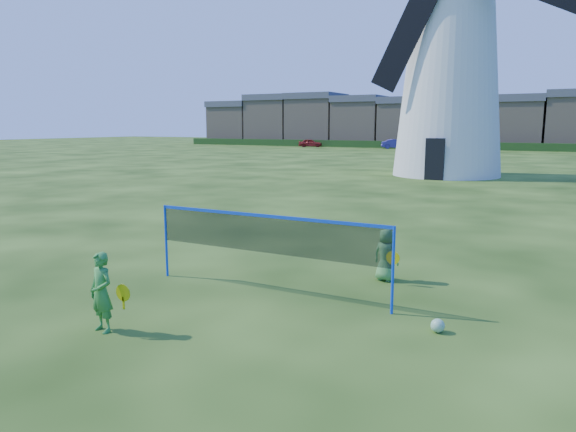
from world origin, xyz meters
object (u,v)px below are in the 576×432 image
(windmill, at_px, (451,63))
(car_left, at_px, (310,143))
(player_girl, at_px, (102,292))
(car_right, at_px, (396,144))
(badminton_net, at_px, (267,236))
(player_boy, at_px, (386,255))
(play_ball, at_px, (438,326))

(windmill, bearing_deg, car_left, 126.61)
(player_girl, height_order, car_right, car_right)
(badminton_net, bearing_deg, player_girl, -114.03)
(windmill, bearing_deg, car_right, 111.24)
(player_boy, bearing_deg, player_girl, 67.77)
(car_left, bearing_deg, windmill, -160.43)
(badminton_net, xyz_separation_m, play_ball, (3.39, -0.47, -1.03))
(player_girl, bearing_deg, player_boy, 66.84)
(badminton_net, distance_m, player_girl, 3.23)
(player_girl, relative_size, play_ball, 5.82)
(windmill, bearing_deg, play_ball, -78.53)
(player_girl, bearing_deg, car_right, 112.42)
(play_ball, bearing_deg, windmill, 101.47)
(player_boy, xyz_separation_m, car_left, (-31.41, 61.77, 0.04))
(player_boy, relative_size, car_right, 0.28)
(play_ball, relative_size, car_left, 0.06)
(car_right, bearing_deg, play_ball, 173.55)
(car_right, bearing_deg, player_girl, 169.20)
(play_ball, height_order, car_left, car_left)
(player_girl, height_order, play_ball, player_girl)
(windmill, xyz_separation_m, play_ball, (5.49, -27.07, -6.99))
(car_left, bearing_deg, car_right, -105.42)
(car_left, bearing_deg, player_boy, -170.09)
(car_left, bearing_deg, badminton_net, -172.08)
(windmill, distance_m, car_left, 46.61)
(windmill, relative_size, car_left, 5.97)
(badminton_net, bearing_deg, car_left, 114.96)
(badminton_net, relative_size, car_right, 1.27)
(windmill, height_order, player_girl, windmill)
(player_girl, distance_m, player_boy, 5.70)
(badminton_net, bearing_deg, player_boy, 46.70)
(player_boy, bearing_deg, badminton_net, 57.14)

